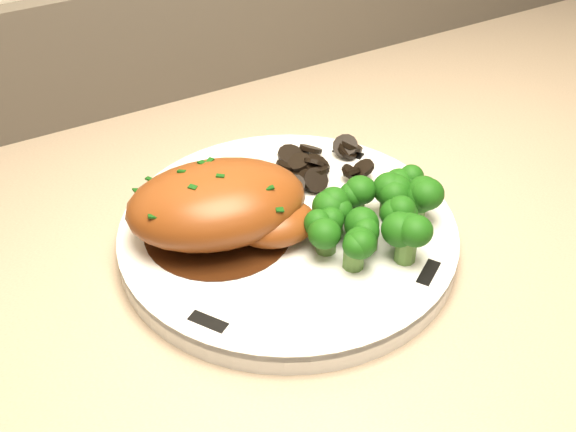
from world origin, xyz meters
TOP-DOWN VIEW (x-y plane):
  - plate at (0.24, 1.74)m, footprint 0.27×0.27m
  - rim_accent_0 at (0.33, 1.80)m, footprint 0.02×0.03m
  - rim_accent_1 at (0.18, 1.83)m, footprint 0.03×0.02m
  - rim_accent_2 at (0.15, 1.68)m, footprint 0.02×0.03m
  - rim_accent_3 at (0.30, 1.64)m, footprint 0.03×0.02m
  - gravy_pool at (0.19, 1.76)m, footprint 0.11×0.11m
  - chicken_breast at (0.20, 1.75)m, footprint 0.15×0.12m
  - mushroom_pile at (0.29, 1.78)m, footprint 0.09×0.06m
  - broccoli_florets at (0.29, 1.70)m, footprint 0.11×0.08m

SIDE VIEW (x-z plane):
  - plate at x=0.24m, z-range 0.86..0.87m
  - rim_accent_0 at x=0.33m, z-range 0.87..0.88m
  - rim_accent_1 at x=0.18m, z-range 0.87..0.88m
  - rim_accent_2 at x=0.15m, z-range 0.87..0.88m
  - rim_accent_3 at x=0.30m, z-range 0.87..0.88m
  - gravy_pool at x=0.19m, z-range 0.87..0.88m
  - mushroom_pile at x=0.29m, z-range 0.87..0.89m
  - broccoli_florets at x=0.29m, z-range 0.88..0.91m
  - chicken_breast at x=0.20m, z-range 0.87..0.92m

